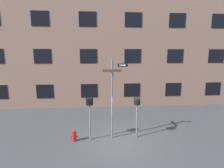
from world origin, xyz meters
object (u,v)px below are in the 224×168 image
street_sign_pole (113,92)px  pedestrian_signal_left (90,106)px  pedestrian_signal_right (137,107)px  fire_hydrant (74,136)px

street_sign_pole → pedestrian_signal_left: 1.56m
street_sign_pole → pedestrian_signal_left: bearing=-175.0°
street_sign_pole → pedestrian_signal_right: 1.66m
pedestrian_signal_right → fire_hydrant: 4.00m
street_sign_pole → pedestrian_signal_left: street_sign_pole is taller
street_sign_pole → pedestrian_signal_left: (-1.35, -0.12, -0.76)m
street_sign_pole → fire_hydrant: (-2.26, -0.21, -2.46)m
pedestrian_signal_left → pedestrian_signal_right: pedestrian_signal_left is taller
street_sign_pole → fire_hydrant: bearing=-174.7°
fire_hydrant → street_sign_pole: bearing=5.3°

